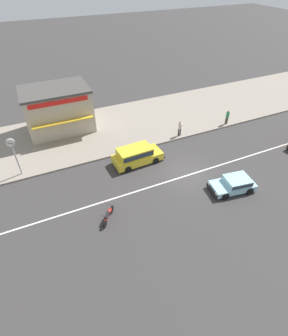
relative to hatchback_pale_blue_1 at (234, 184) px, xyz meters
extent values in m
plane|color=#383535|center=(-2.30, 2.97, -0.59)|extent=(160.00, 160.00, 0.00)
cube|color=silver|center=(-2.30, 2.97, -0.59)|extent=(50.40, 0.14, 0.01)
cube|color=gray|center=(-2.30, 13.16, -0.51)|extent=(68.00, 10.00, 0.15)
cube|color=#93C6D6|center=(-0.12, 0.02, -0.18)|extent=(3.67, 2.20, 0.48)
cube|color=#93C6D6|center=(0.22, -0.03, 0.29)|extent=(2.10, 1.80, 0.46)
cube|color=#28333D|center=(0.22, -0.03, 0.29)|extent=(2.03, 1.82, 0.29)
cube|color=black|center=(-1.87, 0.28, -0.28)|extent=(0.37, 1.67, 0.28)
cube|color=white|center=(-1.93, -0.31, -0.08)|extent=(0.11, 0.25, 0.14)
cube|color=white|center=(-1.76, 0.87, -0.08)|extent=(0.11, 0.25, 0.14)
cylinder|color=black|center=(-1.30, -0.62, -0.29)|extent=(0.63, 0.31, 0.60)
cylinder|color=black|center=(-1.06, 0.98, -0.29)|extent=(0.63, 0.31, 0.60)
cylinder|color=black|center=(0.82, -0.94, -0.29)|extent=(0.63, 0.31, 0.60)
cylinder|color=black|center=(1.06, 0.66, -0.29)|extent=(0.63, 0.31, 0.60)
cube|color=yellow|center=(-5.56, 6.47, -0.07)|extent=(4.49, 2.06, 0.70)
cube|color=yellow|center=(-5.84, 6.46, 0.63)|extent=(3.05, 1.81, 0.70)
cube|color=#28333D|center=(-5.84, 6.46, 0.63)|extent=(2.93, 1.84, 0.45)
cube|color=black|center=(-3.31, 6.58, -0.28)|extent=(0.21, 1.82, 0.28)
cube|color=white|center=(-3.37, 7.22, 0.08)|extent=(0.09, 0.24, 0.14)
cube|color=white|center=(-3.31, 5.93, 0.08)|extent=(0.09, 0.24, 0.14)
cylinder|color=black|center=(-4.24, 7.42, -0.29)|extent=(0.61, 0.25, 0.60)
cylinder|color=black|center=(-4.15, 5.65, -0.29)|extent=(0.61, 0.25, 0.60)
cylinder|color=black|center=(-6.97, 7.29, -0.29)|extent=(0.61, 0.25, 0.60)
cylinder|color=black|center=(-6.88, 5.53, -0.29)|extent=(0.61, 0.25, 0.60)
cylinder|color=black|center=(-9.67, 1.71, -0.31)|extent=(0.43, 0.50, 0.56)
cylinder|color=black|center=(-10.52, 0.66, -0.31)|extent=(0.43, 0.50, 0.56)
cube|color=red|center=(-10.09, 1.18, -0.11)|extent=(0.83, 0.98, 0.18)
cube|color=black|center=(-10.20, 1.05, 0.03)|extent=(0.57, 0.62, 0.12)
ellipsoid|color=red|center=(-9.95, 1.37, 0.01)|extent=(0.44, 0.46, 0.22)
cylinder|color=#232326|center=(-9.69, 1.68, 0.19)|extent=(0.45, 0.37, 0.03)
cylinder|color=#9E9EA3|center=(-15.30, 8.90, 0.96)|extent=(0.12, 0.12, 2.80)
cylinder|color=#9E9EA3|center=(-15.30, 8.90, 2.70)|extent=(0.69, 0.18, 0.69)
cylinder|color=white|center=(-15.30, 8.81, 2.70)|extent=(0.61, 0.02, 0.61)
cylinder|color=white|center=(-15.30, 9.00, 2.70)|extent=(0.61, 0.02, 0.61)
cube|color=black|center=(-15.30, 8.80, 2.70)|extent=(0.30, 0.01, 0.15)
cube|color=black|center=(-15.30, 8.80, 2.70)|extent=(0.44, 0.01, 0.26)
cylinder|color=#333338|center=(-0.01, 8.66, -0.03)|extent=(0.14, 0.14, 0.81)
cylinder|color=#333338|center=(0.19, 8.66, -0.03)|extent=(0.14, 0.14, 0.81)
cylinder|color=silver|center=(0.09, 8.66, 0.68)|extent=(0.34, 0.34, 0.61)
sphere|color=tan|center=(0.09, 8.66, 1.09)|extent=(0.22, 0.22, 0.22)
cylinder|color=#4C4238|center=(5.96, 8.63, -0.03)|extent=(0.14, 0.14, 0.81)
cylinder|color=#4C4238|center=(6.16, 8.63, -0.03)|extent=(0.14, 0.14, 0.81)
cylinder|color=#389956|center=(6.06, 8.63, 0.67)|extent=(0.34, 0.34, 0.61)
sphere|color=#D6AD89|center=(6.06, 8.63, 1.08)|extent=(0.22, 0.22, 0.22)
cube|color=#B2A893|center=(-10.70, 15.16, 1.68)|extent=(6.46, 4.48, 4.24)
cube|color=#474442|center=(-10.70, 15.16, 3.92)|extent=(6.59, 4.57, 0.24)
cube|color=gold|center=(-10.70, 12.57, 1.61)|extent=(5.81, 0.90, 0.28)
cube|color=red|center=(-10.70, 12.90, 3.50)|extent=(5.49, 0.08, 0.44)
camera|label=1|loc=(-12.87, -11.01, 14.04)|focal=28.00mm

